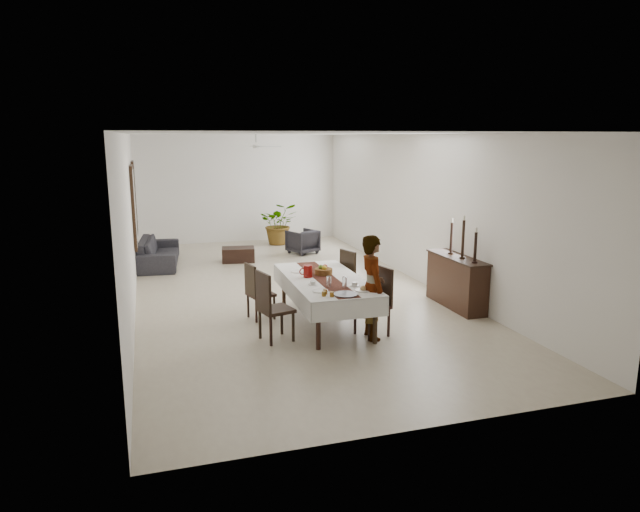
{
  "coord_description": "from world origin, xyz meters",
  "views": [
    {
      "loc": [
        -2.71,
        -11.15,
        3.15
      ],
      "look_at": [
        0.23,
        -1.61,
        1.05
      ],
      "focal_mm": 32.0,
      "sensor_mm": 36.0,
      "label": 1
    }
  ],
  "objects_px": {
    "dining_table_top": "(325,280)",
    "sofa": "(159,252)",
    "sideboard_body": "(456,282)",
    "red_pitcher": "(308,271)",
    "woman": "(372,287)"
  },
  "relations": [
    {
      "from": "dining_table_top",
      "to": "sofa",
      "type": "relative_size",
      "value": 1.09
    },
    {
      "from": "sideboard_body",
      "to": "red_pitcher",
      "type": "bearing_deg",
      "value": -179.51
    },
    {
      "from": "woman",
      "to": "sofa",
      "type": "relative_size",
      "value": 0.73
    },
    {
      "from": "red_pitcher",
      "to": "sofa",
      "type": "bearing_deg",
      "value": 113.69
    },
    {
      "from": "dining_table_top",
      "to": "woman",
      "type": "height_order",
      "value": "woman"
    },
    {
      "from": "dining_table_top",
      "to": "sideboard_body",
      "type": "bearing_deg",
      "value": 4.98
    },
    {
      "from": "red_pitcher",
      "to": "woman",
      "type": "distance_m",
      "value": 1.32
    },
    {
      "from": "red_pitcher",
      "to": "woman",
      "type": "xyz_separation_m",
      "value": [
        0.74,
        -1.09,
        -0.06
      ]
    },
    {
      "from": "sideboard_body",
      "to": "sofa",
      "type": "relative_size",
      "value": 0.68
    },
    {
      "from": "dining_table_top",
      "to": "woman",
      "type": "relative_size",
      "value": 1.5
    },
    {
      "from": "red_pitcher",
      "to": "sofa",
      "type": "relative_size",
      "value": 0.09
    },
    {
      "from": "red_pitcher",
      "to": "sideboard_body",
      "type": "bearing_deg",
      "value": 0.49
    },
    {
      "from": "red_pitcher",
      "to": "sofa",
      "type": "height_order",
      "value": "red_pitcher"
    },
    {
      "from": "woman",
      "to": "dining_table_top",
      "type": "bearing_deg",
      "value": 30.62
    },
    {
      "from": "dining_table_top",
      "to": "sideboard_body",
      "type": "height_order",
      "value": "sideboard_body"
    }
  ]
}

